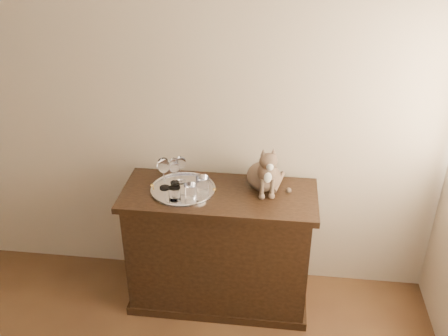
# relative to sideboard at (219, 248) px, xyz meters

# --- Properties ---
(wall_back) EXTENTS (4.00, 0.10, 2.70)m
(wall_back) POSITION_rel_sideboard_xyz_m (-0.60, 0.31, 0.93)
(wall_back) COLOR #BDA98D
(wall_back) RESTS_ON ground
(sideboard) EXTENTS (1.20, 0.50, 0.85)m
(sideboard) POSITION_rel_sideboard_xyz_m (0.00, 0.00, 0.00)
(sideboard) COLOR black
(sideboard) RESTS_ON ground
(tray) EXTENTS (0.40, 0.40, 0.01)m
(tray) POSITION_rel_sideboard_xyz_m (-0.22, 0.00, 0.43)
(tray) COLOR silver
(tray) RESTS_ON sideboard
(wine_glass_a) EXTENTS (0.07, 0.07, 0.18)m
(wine_glass_a) POSITION_rel_sideboard_xyz_m (-0.29, 0.07, 0.52)
(wine_glass_a) COLOR silver
(wine_glass_a) RESTS_ON tray
(wine_glass_b) EXTENTS (0.07, 0.07, 0.18)m
(wine_glass_b) POSITION_rel_sideboard_xyz_m (-0.25, 0.09, 0.52)
(wine_glass_b) COLOR silver
(wine_glass_b) RESTS_ON tray
(wine_glass_c) EXTENTS (0.08, 0.08, 0.21)m
(wine_glass_c) POSITION_rel_sideboard_xyz_m (-0.34, 0.00, 0.54)
(wine_glass_c) COLOR white
(wine_glass_c) RESTS_ON tray
(wine_glass_d) EXTENTS (0.06, 0.06, 0.17)m
(wine_glass_d) POSITION_rel_sideboard_xyz_m (-0.28, 0.03, 0.52)
(wine_glass_d) COLOR white
(wine_glass_d) RESTS_ON tray
(tumbler_a) EXTENTS (0.07, 0.07, 0.08)m
(tumbler_a) POSITION_rel_sideboard_xyz_m (-0.16, -0.08, 0.48)
(tumbler_a) COLOR silver
(tumbler_a) RESTS_ON tray
(tumbler_b) EXTENTS (0.07, 0.07, 0.08)m
(tumbler_b) POSITION_rel_sideboard_xyz_m (-0.25, -0.12, 0.47)
(tumbler_b) COLOR silver
(tumbler_b) RESTS_ON tray
(tumbler_c) EXTENTS (0.08, 0.08, 0.09)m
(tumbler_c) POSITION_rel_sideboard_xyz_m (-0.10, 0.01, 0.48)
(tumbler_c) COLOR white
(tumbler_c) RESTS_ON tray
(cat) EXTENTS (0.38, 0.36, 0.32)m
(cat) POSITION_rel_sideboard_xyz_m (0.26, 0.09, 0.59)
(cat) COLOR brown
(cat) RESTS_ON sideboard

